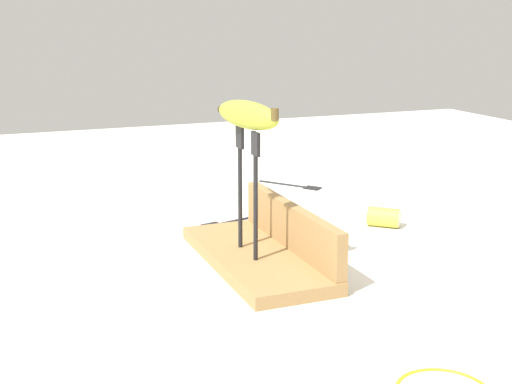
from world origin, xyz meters
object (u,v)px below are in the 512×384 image
fork_stand_center (248,181)px  fork_fallen_near (234,220)px  banana_chunk_near (384,217)px  fork_fallen_far (298,185)px  banana_raised_center (247,115)px

fork_stand_center → fork_fallen_near: (-0.24, 0.06, -0.14)m
fork_fallen_near → banana_chunk_near: 0.29m
fork_stand_center → banana_chunk_near: 0.36m
fork_fallen_near → fork_fallen_far: bearing=132.2°
fork_fallen_far → banana_raised_center: bearing=-33.5°
banana_raised_center → fork_stand_center: bearing=11.7°
fork_stand_center → fork_fallen_far: 0.56m
fork_stand_center → fork_fallen_far: bearing=146.5°
fork_fallen_near → banana_raised_center: bearing=-15.0°
banana_raised_center → fork_fallen_far: banana_raised_center is taller
fork_fallen_far → fork_fallen_near: bearing=-47.8°
fork_fallen_near → fork_stand_center: bearing=-15.0°
banana_chunk_near → fork_fallen_near: bearing=-118.4°
banana_chunk_near → banana_raised_center: bearing=-71.9°
fork_stand_center → banana_raised_center: size_ratio=1.23×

